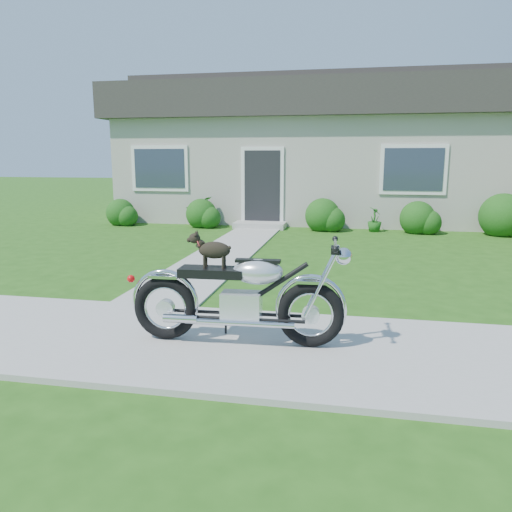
% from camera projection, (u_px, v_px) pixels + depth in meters
% --- Properties ---
extents(ground, '(80.00, 80.00, 0.00)m').
position_uv_depth(ground, '(246.00, 346.00, 5.13)').
color(ground, '#235114').
rests_on(ground, ground).
extents(sidewalk, '(24.00, 2.20, 0.04)m').
position_uv_depth(sidewalk, '(246.00, 344.00, 5.12)').
color(sidewalk, '#9E9B93').
rests_on(sidewalk, ground).
extents(walkway, '(1.20, 8.00, 0.03)m').
position_uv_depth(walkway, '(227.00, 251.00, 10.22)').
color(walkway, '#9E9B93').
rests_on(walkway, ground).
extents(house, '(12.60, 7.03, 4.50)m').
position_uv_depth(house, '(324.00, 150.00, 16.25)').
color(house, beige).
rests_on(house, ground).
extents(shrub_row, '(11.17, 1.13, 1.13)m').
position_uv_depth(shrub_row, '(350.00, 216.00, 13.05)').
color(shrub_row, '#1B4D14').
rests_on(shrub_row, ground).
extents(potted_plant_left, '(0.70, 0.79, 0.84)m').
position_uv_depth(potted_plant_left, '(199.00, 212.00, 13.89)').
color(potted_plant_left, '#1F5D18').
rests_on(potted_plant_left, ground).
extents(potted_plant_right, '(0.40, 0.40, 0.64)m').
position_uv_depth(potted_plant_right, '(375.00, 219.00, 13.00)').
color(potted_plant_right, '#1E5C19').
rests_on(potted_plant_right, ground).
extents(motorcycle_with_dog, '(2.22, 0.60, 1.13)m').
position_uv_depth(motorcycle_with_dog, '(241.00, 296.00, 5.02)').
color(motorcycle_with_dog, black).
rests_on(motorcycle_with_dog, sidewalk).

